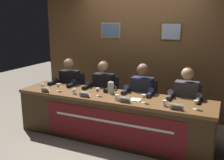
{
  "coord_description": "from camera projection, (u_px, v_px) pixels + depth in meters",
  "views": [
    {
      "loc": [
        1.65,
        -3.64,
        1.93
      ],
      "look_at": [
        0.0,
        0.0,
        0.99
      ],
      "focal_mm": 41.31,
      "sensor_mm": 36.0,
      "label": 1
    }
  ],
  "objects": [
    {
      "name": "juice_glass_far_left",
      "position": [
        58.0,
        86.0,
        4.39
      ],
      "size": [
        0.06,
        0.06,
        0.12
      ],
      "color": "white",
      "rests_on": "conference_table"
    },
    {
      "name": "chair_far_right",
      "position": [
        186.0,
        112.0,
        4.29
      ],
      "size": [
        0.44,
        0.45,
        0.88
      ],
      "color": "black",
      "rests_on": "ground_plane"
    },
    {
      "name": "wall_back_panelled",
      "position": [
        140.0,
        51.0,
        5.26
      ],
      "size": [
        4.44,
        0.14,
        2.6
      ],
      "color": "brown",
      "rests_on": "ground_plane"
    },
    {
      "name": "nameplate_far_right",
      "position": [
        177.0,
        107.0,
        3.49
      ],
      "size": [
        0.19,
        0.06,
        0.08
      ],
      "color": "white",
      "rests_on": "conference_table"
    },
    {
      "name": "juice_glass_center_right",
      "position": [
        144.0,
        97.0,
        3.76
      ],
      "size": [
        0.06,
        0.06,
        0.12
      ],
      "color": "white",
      "rests_on": "conference_table"
    },
    {
      "name": "water_pitcher_central",
      "position": [
        111.0,
        88.0,
        4.24
      ],
      "size": [
        0.15,
        0.1,
        0.21
      ],
      "color": "silver",
      "rests_on": "conference_table"
    },
    {
      "name": "chair_center_left",
      "position": [
        107.0,
        101.0,
        4.88
      ],
      "size": [
        0.44,
        0.45,
        0.88
      ],
      "color": "black",
      "rests_on": "ground_plane"
    },
    {
      "name": "juice_glass_center_left",
      "position": [
        98.0,
        90.0,
        4.12
      ],
      "size": [
        0.06,
        0.06,
        0.12
      ],
      "color": "white",
      "rests_on": "conference_table"
    },
    {
      "name": "nameplate_center_left",
      "position": [
        85.0,
        94.0,
        4.07
      ],
      "size": [
        0.19,
        0.06,
        0.08
      ],
      "color": "white",
      "rests_on": "conference_table"
    },
    {
      "name": "chair_far_left",
      "position": [
        74.0,
        96.0,
        5.18
      ],
      "size": [
        0.44,
        0.45,
        0.88
      ],
      "color": "black",
      "rests_on": "ground_plane"
    },
    {
      "name": "ground_plane",
      "position": [
        112.0,
        137.0,
        4.33
      ],
      "size": [
        12.0,
        12.0,
        0.0
      ],
      "primitive_type": "plane",
      "color": "gray"
    },
    {
      "name": "chair_center_right",
      "position": [
        144.0,
        106.0,
        4.58
      ],
      "size": [
        0.44,
        0.45,
        0.88
      ],
      "color": "black",
      "rests_on": "ground_plane"
    },
    {
      "name": "water_cup_center_left",
      "position": [
        74.0,
        92.0,
        4.21
      ],
      "size": [
        0.06,
        0.06,
        0.08
      ],
      "color": "silver",
      "rests_on": "conference_table"
    },
    {
      "name": "nameplate_center_right",
      "position": [
        125.0,
        100.0,
        3.79
      ],
      "size": [
        0.18,
        0.06,
        0.08
      ],
      "color": "white",
      "rests_on": "conference_table"
    },
    {
      "name": "water_cup_far_left",
      "position": [
        43.0,
        87.0,
        4.54
      ],
      "size": [
        0.06,
        0.06,
        0.08
      ],
      "color": "silver",
      "rests_on": "conference_table"
    },
    {
      "name": "water_cup_far_right",
      "position": [
        165.0,
        104.0,
        3.63
      ],
      "size": [
        0.06,
        0.06,
        0.08
      ],
      "color": "silver",
      "rests_on": "conference_table"
    },
    {
      "name": "conference_table",
      "position": [
        109.0,
        111.0,
        4.12
      ],
      "size": [
        3.24,
        0.75,
        0.74
      ],
      "color": "brown",
      "rests_on": "ground_plane"
    },
    {
      "name": "juice_glass_far_right",
      "position": [
        196.0,
        103.0,
        3.49
      ],
      "size": [
        0.06,
        0.06,
        0.12
      ],
      "color": "white",
      "rests_on": "conference_table"
    },
    {
      "name": "panelist_center_right",
      "position": [
        141.0,
        94.0,
        4.34
      ],
      "size": [
        0.51,
        0.48,
        1.21
      ],
      "color": "black",
      "rests_on": "ground_plane"
    },
    {
      "name": "water_cup_center_right",
      "position": [
        117.0,
        98.0,
        3.9
      ],
      "size": [
        0.06,
        0.06,
        0.08
      ],
      "color": "silver",
      "rests_on": "conference_table"
    },
    {
      "name": "nameplate_far_left",
      "position": [
        45.0,
        90.0,
        4.34
      ],
      "size": [
        0.16,
        0.06,
        0.08
      ],
      "color": "white",
      "rests_on": "conference_table"
    },
    {
      "name": "panelist_far_left",
      "position": [
        68.0,
        85.0,
        4.94
      ],
      "size": [
        0.51,
        0.48,
        1.21
      ],
      "color": "black",
      "rests_on": "ground_plane"
    },
    {
      "name": "panelist_far_right",
      "position": [
        185.0,
        100.0,
        4.05
      ],
      "size": [
        0.51,
        0.48,
        1.21
      ],
      "color": "black",
      "rests_on": "ground_plane"
    },
    {
      "name": "panelist_center_left",
      "position": [
        102.0,
        89.0,
        4.64
      ],
      "size": [
        0.51,
        0.48,
        1.21
      ],
      "color": "black",
      "rests_on": "ground_plane"
    },
    {
      "name": "document_stack_center_right",
      "position": [
        134.0,
        100.0,
        3.91
      ],
      "size": [
        0.22,
        0.16,
        0.01
      ],
      "color": "white",
      "rests_on": "conference_table"
    }
  ]
}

